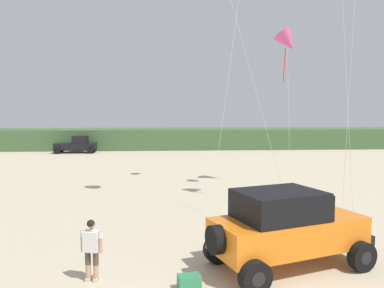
# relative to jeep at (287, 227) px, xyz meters

# --- Properties ---
(dune_ridge) EXTENTS (90.00, 8.88, 2.55)m
(dune_ridge) POSITION_rel_jeep_xyz_m (3.11, 39.41, 0.08)
(dune_ridge) COLOR #426038
(dune_ridge) RESTS_ON ground_plane
(jeep) EXTENTS (5.01, 3.62, 2.26)m
(jeep) POSITION_rel_jeep_xyz_m (0.00, 0.00, 0.00)
(jeep) COLOR orange
(jeep) RESTS_ON ground_plane
(person_watching) EXTENTS (0.61, 0.38, 1.67)m
(person_watching) POSITION_rel_jeep_xyz_m (-5.40, -0.54, -0.26)
(person_watching) COLOR tan
(person_watching) RESTS_ON ground_plane
(cooler_box) EXTENTS (0.62, 0.46, 0.38)m
(cooler_box) POSITION_rel_jeep_xyz_m (-2.87, -1.19, -1.01)
(cooler_box) COLOR #2D7F51
(cooler_box) RESTS_ON ground_plane
(distant_pickup) EXTENTS (4.66, 2.50, 1.98)m
(distant_pickup) POSITION_rel_jeep_xyz_m (-13.79, 33.27, -0.26)
(distant_pickup) COLOR black
(distant_pickup) RESTS_ON ground_plane
(kite_pink_ribbon) EXTENTS (1.94, 3.97, 9.51)m
(kite_pink_ribbon) POSITION_rel_jeep_xyz_m (3.77, 11.72, 7.53)
(kite_pink_ribbon) COLOR #E04C93
(kite_pink_ribbon) RESTS_ON ground_plane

